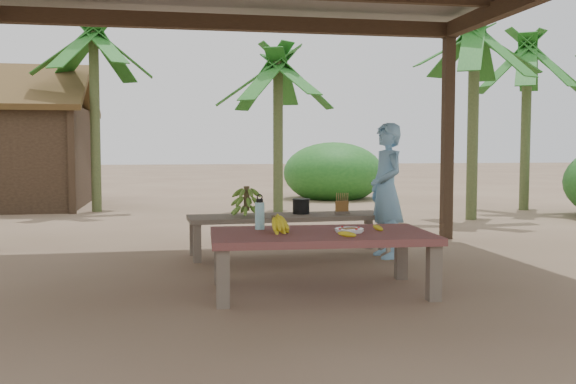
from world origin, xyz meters
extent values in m
plane|color=brown|center=(0.00, 0.00, 0.00)|extent=(80.00, 80.00, 0.00)
cube|color=black|center=(2.80, 2.30, 1.35)|extent=(0.13, 0.13, 2.70)
cube|color=black|center=(0.00, 2.30, 2.70)|extent=(5.80, 0.14, 0.18)
cube|color=brown|center=(-0.38, -0.82, 0.22)|extent=(0.10, 0.10, 0.44)
cube|color=brown|center=(1.25, -0.90, 0.22)|extent=(0.10, 0.10, 0.44)
cube|color=brown|center=(-0.34, 0.02, 0.22)|extent=(0.10, 0.10, 0.44)
cube|color=brown|center=(1.30, -0.06, 0.22)|extent=(0.10, 0.10, 0.44)
cube|color=maroon|center=(0.46, -0.44, 0.47)|extent=(1.85, 1.09, 0.06)
cube|color=brown|center=(-0.49, 1.12, 0.20)|extent=(0.08, 0.08, 0.40)
cube|color=brown|center=(1.56, 1.22, 0.20)|extent=(0.08, 0.08, 0.40)
cube|color=brown|center=(-0.52, 1.58, 0.20)|extent=(0.08, 0.08, 0.40)
cube|color=brown|center=(1.54, 1.68, 0.20)|extent=(0.08, 0.08, 0.40)
cube|color=brown|center=(0.52, 1.40, 0.42)|extent=(2.23, 0.71, 0.05)
cylinder|color=white|center=(0.68, -0.50, 0.51)|extent=(0.22, 0.22, 0.01)
cylinder|color=white|center=(0.68, -0.50, 0.52)|extent=(0.24, 0.24, 0.02)
cube|color=brown|center=(0.68, -0.50, 0.53)|extent=(0.14, 0.12, 0.02)
ellipsoid|color=yellow|center=(0.59, -0.76, 0.52)|extent=(0.15, 0.07, 0.04)
ellipsoid|color=yellow|center=(0.96, -0.41, 0.52)|extent=(0.07, 0.15, 0.04)
cylinder|color=#43C3D3|center=(-0.02, -0.17, 0.62)|extent=(0.08, 0.08, 0.23)
cylinder|color=black|center=(-0.02, -0.17, 0.75)|extent=(0.06, 0.06, 0.03)
torus|color=black|center=(-0.02, -0.17, 0.78)|extent=(0.05, 0.01, 0.05)
cylinder|color=black|center=(0.69, 1.51, 0.53)|extent=(0.19, 0.19, 0.16)
imported|color=#6BA1CB|center=(1.54, 1.07, 0.73)|extent=(0.40, 0.56, 1.46)
cylinder|color=#596638|center=(4.16, 4.31, 1.55)|extent=(0.18, 0.18, 3.11)
cylinder|color=#596638|center=(1.19, 6.02, 1.37)|extent=(0.18, 0.18, 2.75)
cylinder|color=#596638|center=(-2.11, 6.80, 1.66)|extent=(0.18, 0.18, 3.33)
cylinder|color=#596638|center=(5.90, 5.65, 1.54)|extent=(0.18, 0.18, 3.08)
camera|label=1|loc=(-0.76, -5.56, 1.20)|focal=40.00mm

